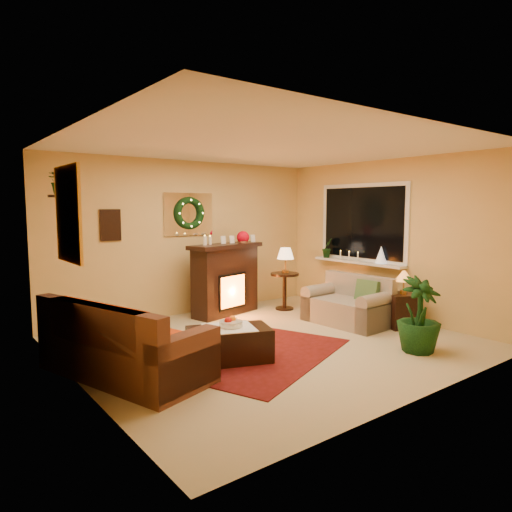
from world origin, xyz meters
TOP-DOWN VIEW (x-y plane):
  - floor at (0.00, 0.00)m, footprint 5.00×5.00m
  - ceiling at (0.00, 0.00)m, footprint 5.00×5.00m
  - wall_back at (0.00, 2.25)m, footprint 5.00×5.00m
  - wall_front at (0.00, -2.25)m, footprint 5.00×5.00m
  - wall_left at (-2.50, 0.00)m, footprint 4.50×4.50m
  - wall_right at (2.50, 0.00)m, footprint 4.50×4.50m
  - area_rug at (-0.48, -0.20)m, footprint 2.80×2.48m
  - sofa at (-2.01, 0.05)m, footprint 1.41×2.13m
  - red_throw at (-2.04, 0.18)m, footprint 0.86×1.39m
  - fireplace at (0.43, 1.77)m, footprint 1.30×0.66m
  - poinsettia at (0.80, 1.77)m, footprint 0.22×0.22m
  - mantel_candle_a at (0.02, 1.74)m, footprint 0.06×0.06m
  - mantel_candle_b at (0.15, 1.79)m, footprint 0.05×0.05m
  - mantel_mirror at (0.00, 2.23)m, footprint 0.92×0.02m
  - wreath at (0.00, 2.19)m, footprint 0.55×0.11m
  - wall_art at (-1.35, 2.23)m, footprint 0.32×0.03m
  - gold_mirror at (-2.48, 0.30)m, footprint 0.03×0.84m
  - hanging_plant at (-2.34, 1.05)m, footprint 0.33×0.28m
  - loveseat at (1.58, 0.08)m, footprint 0.82×1.34m
  - window_frame at (2.48, 0.55)m, footprint 0.03×1.86m
  - window_glass at (2.47, 0.55)m, footprint 0.02×1.70m
  - window_sill at (2.38, 0.55)m, footprint 0.22×1.86m
  - mini_tree at (2.42, 0.09)m, footprint 0.19×0.19m
  - sill_plant at (2.35, 1.24)m, footprint 0.26×0.21m
  - side_table_round at (1.48, 1.44)m, footprint 0.67×0.67m
  - lamp_cream at (1.51, 1.46)m, footprint 0.30×0.30m
  - end_table_square at (2.08, -0.57)m, footprint 0.56×0.56m
  - lamp_tiffany at (2.07, -0.60)m, footprint 0.27×0.27m
  - coffee_table at (-0.87, -0.26)m, footprint 1.09×0.83m
  - fruit_bowl at (-0.83, -0.25)m, footprint 0.28×0.28m
  - floor_palm at (1.23, -1.41)m, footprint 1.76×1.76m

SIDE VIEW (x-z plane):
  - floor at x=0.00m, z-range 0.00..0.00m
  - area_rug at x=-0.48m, z-range 0.00..0.01m
  - coffee_table at x=-0.87m, z-range 0.01..0.41m
  - end_table_square at x=2.08m, z-range 0.01..0.53m
  - side_table_round at x=1.48m, z-range 0.00..0.65m
  - loveseat at x=1.58m, z-range 0.04..0.80m
  - sofa at x=-2.01m, z-range 0.01..0.85m
  - floor_palm at x=1.23m, z-range -0.98..1.88m
  - fruit_bowl at x=-0.83m, z-range 0.42..0.48m
  - red_throw at x=-2.04m, z-range 0.44..0.47m
  - fireplace at x=0.43m, z-range -0.02..1.12m
  - lamp_tiffany at x=2.07m, z-range 0.54..0.95m
  - window_sill at x=2.38m, z-range 0.85..0.89m
  - lamp_cream at x=1.51m, z-range 0.65..1.11m
  - mini_tree at x=2.42m, z-range 0.90..1.18m
  - sill_plant at x=2.35m, z-range 0.85..1.32m
  - mantel_candle_a at x=0.02m, z-range 1.16..1.36m
  - mantel_candle_b at x=0.15m, z-range 1.18..1.34m
  - wall_back at x=0.00m, z-range 1.30..1.30m
  - wall_front at x=0.00m, z-range 1.30..1.30m
  - wall_left at x=-2.50m, z-range 1.30..1.30m
  - wall_right at x=2.50m, z-range 1.30..1.30m
  - poinsettia at x=0.80m, z-range 1.19..1.41m
  - wall_art at x=-1.35m, z-range 1.31..1.79m
  - window_frame at x=2.48m, z-range 0.87..2.23m
  - window_glass at x=2.47m, z-range 0.94..2.16m
  - mantel_mirror at x=0.00m, z-range 1.34..2.06m
  - wreath at x=0.00m, z-range 1.44..2.00m
  - gold_mirror at x=-2.48m, z-range 1.25..2.25m
  - hanging_plant at x=-2.34m, z-range 1.79..2.15m
  - ceiling at x=0.00m, z-range 2.60..2.60m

